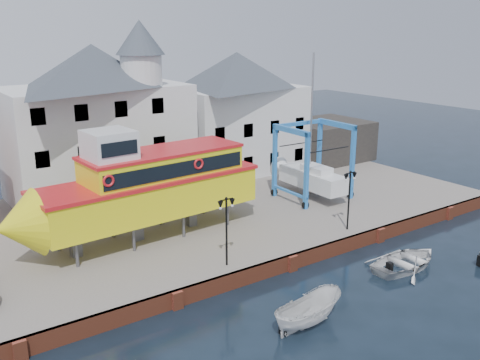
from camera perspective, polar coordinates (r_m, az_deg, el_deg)
ground at (r=33.60m, az=5.52°, el=-9.59°), size 140.00×140.00×0.00m
hardstanding at (r=41.70m, az=-4.29°, el=-3.59°), size 44.00×22.00×1.00m
quay_wall at (r=33.46m, az=5.43°, el=-8.75°), size 44.00×0.47×1.00m
building_white_main at (r=44.49m, az=-14.85°, el=6.29°), size 14.00×8.30×14.00m
building_white_right at (r=51.47m, az=-0.35°, el=7.26°), size 12.00×8.00×11.20m
shed_dark at (r=56.86m, az=9.17°, el=4.22°), size 8.00×7.00×4.00m
lamp_post_left at (r=30.64m, az=-1.46°, el=-3.65°), size 1.12×0.32×4.20m
lamp_post_right at (r=36.82m, az=11.63°, el=-0.56°), size 1.12×0.32×4.20m
tour_boat at (r=34.85m, az=-11.06°, el=-0.87°), size 17.40×5.20×7.48m
travel_lift at (r=44.29m, az=7.18°, el=0.83°), size 5.48×7.69×11.56m
motorboat_a at (r=28.16m, az=7.22°, el=-15.10°), size 4.52×2.03×1.70m
motorboat_b at (r=35.43m, az=17.27°, el=-8.87°), size 5.35×3.90×1.09m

